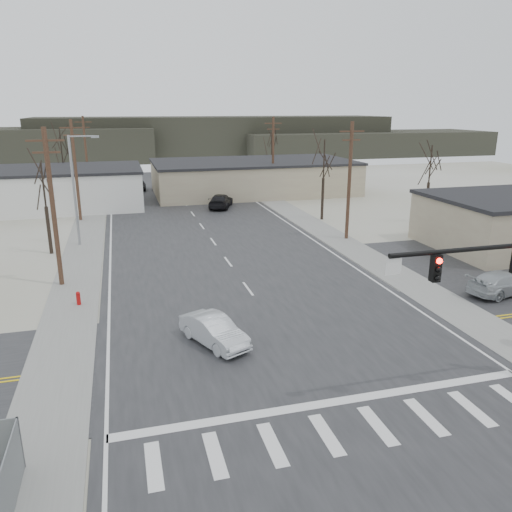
{
  "coord_description": "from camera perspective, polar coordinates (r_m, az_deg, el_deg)",
  "views": [
    {
      "loc": [
        -7.37,
        -20.84,
        11.12
      ],
      "look_at": [
        0.15,
        6.63,
        2.6
      ],
      "focal_mm": 35.0,
      "sensor_mm": 36.0,
      "label": 1
    }
  ],
  "objects": [
    {
      "name": "ground",
      "position": [
        24.75,
        3.78,
        -10.09
      ],
      "size": [
        140.0,
        140.0,
        0.0
      ],
      "primitive_type": "plane",
      "color": "silver",
      "rests_on": "ground"
    },
    {
      "name": "main_road",
      "position": [
        38.24,
        -3.53,
        -0.25
      ],
      "size": [
        18.0,
        110.0,
        0.05
      ],
      "primitive_type": "cube",
      "color": "#262628",
      "rests_on": "ground"
    },
    {
      "name": "cross_road",
      "position": [
        24.74,
        3.78,
        -10.05
      ],
      "size": [
        90.0,
        10.0,
        0.04
      ],
      "primitive_type": "cube",
      "color": "#262628",
      "rests_on": "ground"
    },
    {
      "name": "sidewalk_left",
      "position": [
        42.44,
        -19.12,
        0.57
      ],
      "size": [
        3.0,
        90.0,
        0.06
      ],
      "primitive_type": "cube",
      "color": "gray",
      "rests_on": "ground"
    },
    {
      "name": "sidewalk_right",
      "position": [
        45.98,
        8.2,
        2.53
      ],
      "size": [
        3.0,
        90.0,
        0.06
      ],
      "primitive_type": "cube",
      "color": "gray",
      "rests_on": "ground"
    },
    {
      "name": "fire_hydrant",
      "position": [
        30.88,
        -19.64,
        -4.57
      ],
      "size": [
        0.24,
        0.24,
        0.87
      ],
      "color": "#A50C0C",
      "rests_on": "ground"
    },
    {
      "name": "building_left_far",
      "position": [
        62.09,
        -23.32,
        7.1
      ],
      "size": [
        22.3,
        12.3,
        4.5
      ],
      "color": "silver",
      "rests_on": "ground"
    },
    {
      "name": "building_right_far",
      "position": [
        67.72,
        -0.31,
        9.05
      ],
      "size": [
        26.3,
        14.3,
        4.3
      ],
      "color": "tan",
      "rests_on": "ground"
    },
    {
      "name": "upole_left_b",
      "position": [
        33.62,
        -22.21,
        5.32
      ],
      "size": [
        2.2,
        0.3,
        10.0
      ],
      "color": "#4D3324",
      "rests_on": "ground"
    },
    {
      "name": "upole_left_c",
      "position": [
        53.33,
        -19.93,
        9.33
      ],
      "size": [
        2.2,
        0.3,
        10.0
      ],
      "color": "#4D3324",
      "rests_on": "ground"
    },
    {
      "name": "upole_left_d",
      "position": [
        73.2,
        -18.86,
        11.17
      ],
      "size": [
        2.2,
        0.3,
        10.0
      ],
      "color": "#4D3324",
      "rests_on": "ground"
    },
    {
      "name": "upole_right_a",
      "position": [
        43.58,
        10.63,
        8.6
      ],
      "size": [
        2.2,
        0.3,
        10.0
      ],
      "color": "#4D3324",
      "rests_on": "ground"
    },
    {
      "name": "upole_right_b",
      "position": [
        63.97,
        1.95,
        11.36
      ],
      "size": [
        2.2,
        0.3,
        10.0
      ],
      "color": "#4D3324",
      "rests_on": "ground"
    },
    {
      "name": "streetlight_main",
      "position": [
        43.4,
        -19.87,
        7.69
      ],
      "size": [
        2.4,
        0.25,
        9.0
      ],
      "color": "gray",
      "rests_on": "ground"
    },
    {
      "name": "tree_left_near",
      "position": [
        41.65,
        -23.1,
        7.2
      ],
      "size": [
        3.3,
        3.3,
        7.35
      ],
      "color": "black",
      "rests_on": "ground"
    },
    {
      "name": "tree_right_mid",
      "position": [
        51.15,
        7.77,
        10.68
      ],
      "size": [
        3.74,
        3.74,
        8.33
      ],
      "color": "black",
      "rests_on": "ground"
    },
    {
      "name": "tree_left_far",
      "position": [
        67.34,
        -21.36,
        11.43
      ],
      "size": [
        3.96,
        3.96,
        8.82
      ],
      "color": "black",
      "rests_on": "ground"
    },
    {
      "name": "tree_right_far",
      "position": [
        76.4,
        1.8,
        12.49
      ],
      "size": [
        3.52,
        3.52,
        7.84
      ],
      "color": "black",
      "rests_on": "ground"
    },
    {
      "name": "tree_lot",
      "position": [
        52.24,
        19.3,
        9.65
      ],
      "size": [
        3.52,
        3.52,
        7.84
      ],
      "color": "black",
      "rests_on": "ground"
    },
    {
      "name": "hill_center",
      "position": [
        119.15,
        -4.59,
        13.42
      ],
      "size": [
        80.0,
        18.0,
        9.0
      ],
      "primitive_type": "cube",
      "color": "#333026",
      "rests_on": "ground"
    },
    {
      "name": "hill_right",
      "position": [
        125.09,
        12.33,
        12.45
      ],
      "size": [
        60.0,
        18.0,
        5.5
      ],
      "primitive_type": "cube",
      "color": "#333026",
      "rests_on": "ground"
    },
    {
      "name": "sedan_crossing",
      "position": [
        24.5,
        -4.82,
        -8.49
      ],
      "size": [
        3.07,
        4.42,
        1.38
      ],
      "primitive_type": "imported",
      "rotation": [
        0.0,
        0.0,
        0.43
      ],
      "color": "#B5BAC1",
      "rests_on": "main_road"
    },
    {
      "name": "car_far_a",
      "position": [
        57.51,
        -4.05,
        6.3
      ],
      "size": [
        3.95,
        5.76,
        1.55
      ],
      "primitive_type": "imported",
      "rotation": [
        0.0,
        0.0,
        2.77
      ],
      "color": "black",
      "rests_on": "main_road"
    },
    {
      "name": "car_far_b",
      "position": [
        71.6,
        -13.12,
        7.87
      ],
      "size": [
        1.81,
        3.98,
        1.32
      ],
      "primitive_type": "imported",
      "rotation": [
        0.0,
        0.0,
        -0.06
      ],
      "color": "black",
      "rests_on": "main_road"
    },
    {
      "name": "car_parked_silver",
      "position": [
        34.26,
        26.4,
        -2.78
      ],
      "size": [
        5.19,
        2.88,
        1.42
      ],
      "primitive_type": "imported",
      "rotation": [
        0.0,
        0.0,
        1.76
      ],
      "color": "#9EA4A8",
      "rests_on": "parking_lot"
    }
  ]
}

